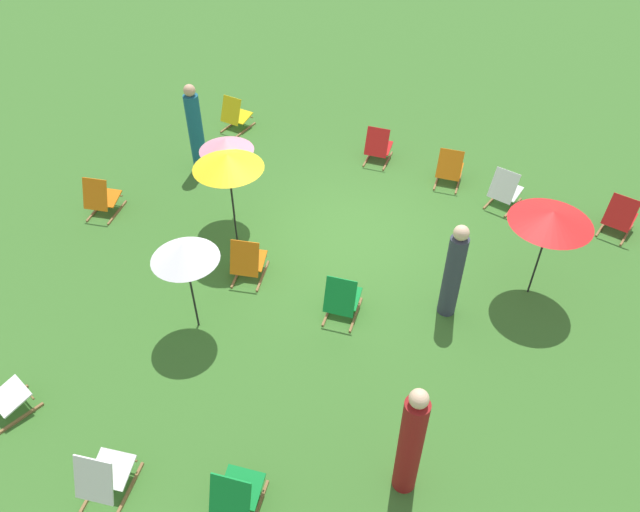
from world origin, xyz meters
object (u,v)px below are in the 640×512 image
(deckchair_8, at_px, (342,299))
(deckchair_6, at_px, (248,261))
(deckchair_11, at_px, (505,190))
(person_0, at_px, (196,130))
(deckchair_2, at_px, (620,217))
(umbrella_3, at_px, (552,217))
(deckchair_3, at_px, (235,115))
(umbrella_0, at_px, (228,161))
(umbrella_1, at_px, (184,251))
(person_1, at_px, (453,272))
(deckchair_5, at_px, (236,495))
(deckchair_0, at_px, (378,146))
(deckchair_7, at_px, (450,169))
(deckchair_4, at_px, (101,198))
(deckchair_9, at_px, (104,477))
(umbrella_2, at_px, (226,145))
(person_2, at_px, (411,444))

(deckchair_8, bearing_deg, deckchair_6, -12.62)
(deckchair_11, relative_size, person_0, 0.44)
(deckchair_2, bearing_deg, umbrella_3, 75.21)
(deckchair_3, height_order, umbrella_0, umbrella_0)
(umbrella_1, bearing_deg, deckchair_2, -135.25)
(umbrella_1, relative_size, person_1, 0.97)
(deckchair_11, height_order, umbrella_0, umbrella_0)
(deckchair_5, distance_m, umbrella_3, 5.90)
(deckchair_0, relative_size, umbrella_3, 0.50)
(deckchair_3, distance_m, deckchair_7, 5.10)
(deckchair_4, bearing_deg, person_1, 169.76)
(deckchair_8, distance_m, person_1, 1.75)
(deckchair_7, height_order, deckchair_8, same)
(deckchair_9, xyz_separation_m, umbrella_2, (1.73, -5.33, 1.21))
(umbrella_1, distance_m, person_1, 4.01)
(deckchair_0, height_order, deckchair_3, same)
(umbrella_0, relative_size, person_1, 1.07)
(person_0, xyz_separation_m, person_2, (-6.44, 4.65, -0.01))
(deckchair_8, xyz_separation_m, umbrella_1, (1.90, 1.23, 1.16))
(deckchair_8, height_order, deckchair_11, same)
(deckchair_7, relative_size, umbrella_0, 0.45)
(umbrella_0, bearing_deg, deckchair_7, -128.59)
(deckchair_7, distance_m, person_1, 3.66)
(deckchair_3, distance_m, deckchair_6, 5.10)
(deckchair_2, height_order, umbrella_1, umbrella_1)
(deckchair_5, height_order, umbrella_2, umbrella_2)
(deckchair_9, xyz_separation_m, person_1, (-2.67, -4.82, 0.47))
(deckchair_3, distance_m, umbrella_3, 7.73)
(deckchair_0, relative_size, deckchair_11, 1.00)
(person_0, distance_m, person_2, 7.94)
(deckchair_4, height_order, deckchair_5, same)
(deckchair_8, distance_m, umbrella_1, 2.54)
(deckchair_3, xyz_separation_m, umbrella_0, (-2.27, 3.42, 1.34))
(deckchair_4, distance_m, deckchair_5, 6.65)
(deckchair_2, xyz_separation_m, person_1, (2.14, 3.35, 0.47))
(deckchair_8, distance_m, person_2, 2.96)
(person_2, bearing_deg, deckchair_0, -114.35)
(deckchair_5, distance_m, umbrella_0, 5.22)
(deckchair_9, distance_m, person_2, 3.64)
(deckchair_2, relative_size, deckchair_7, 1.00)
(person_1, bearing_deg, umbrella_3, 133.40)
(deckchair_7, xyz_separation_m, person_2, (-1.59, 6.51, 0.53))
(deckchair_3, xyz_separation_m, umbrella_2, (-1.81, 2.82, 1.21))
(deckchair_2, distance_m, person_2, 6.64)
(deckchair_3, distance_m, umbrella_0, 4.32)
(deckchair_2, distance_m, deckchair_7, 3.26)
(deckchair_5, height_order, deckchair_7, same)
(deckchair_3, xyz_separation_m, person_2, (-6.69, 6.39, 0.53))
(deckchair_11, distance_m, umbrella_3, 2.68)
(deckchair_6, bearing_deg, deckchair_0, -112.64)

